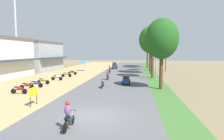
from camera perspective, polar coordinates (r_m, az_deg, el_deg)
ground_plane at (r=13.65m, az=-5.44°, el=-13.57°), size 180.00×180.00×0.00m
road_strip at (r=13.63m, az=-5.44°, el=-13.41°), size 9.00×140.00×0.08m
median_strip at (r=13.63m, az=19.40°, el=-13.74°), size 2.40×140.00×0.06m
shophouse_near at (r=37.82m, az=-29.98°, el=3.15°), size 7.41×11.40×6.90m
shophouse_mid at (r=49.86m, az=-20.09°, el=3.88°), size 7.38×13.39×6.90m
parked_motorbike_nearest at (r=22.48m, az=-25.49°, el=-5.10°), size 1.80×0.54×0.94m
parked_motorbike_second at (r=24.59m, az=-23.59°, el=-4.17°), size 1.80×0.54×0.94m
parked_motorbike_third at (r=25.73m, az=-21.32°, el=-3.69°), size 1.80×0.54×0.94m
parked_motorbike_fourth at (r=27.96m, az=-19.44°, el=-2.93°), size 1.80×0.54×0.94m
parked_motorbike_fifth at (r=31.15m, az=-15.78°, el=-2.02°), size 1.80×0.54×0.94m
parked_motorbike_sixth at (r=34.79m, az=-13.14°, el=-1.21°), size 1.80×0.54×0.94m
parked_motorbike_seventh at (r=37.98m, az=-11.51°, el=-0.64°), size 1.80×0.54×0.94m
street_signboard at (r=17.13m, az=-21.98°, el=-6.20°), size 0.06×1.30×1.50m
vendor_umbrella at (r=45.03m, az=-8.06°, el=2.57°), size 2.20×2.20×2.52m
median_tree_nearest at (r=23.35m, az=14.37°, el=8.76°), size 3.78×3.78×8.21m
median_tree_second at (r=33.13m, az=11.87°, el=9.32°), size 3.84×3.84×8.61m
median_tree_third at (r=39.58m, az=11.27°, el=8.69°), size 4.65×4.65×9.47m
median_tree_fourth at (r=45.31m, az=11.04°, el=7.19°), size 2.93×2.93×7.51m
median_tree_fifth at (r=53.21m, az=10.42°, el=8.48°), size 4.35×4.35×9.95m
median_tree_sixth at (r=58.30m, az=10.36°, el=8.19°), size 4.73×4.73×10.46m
streetlamp_near at (r=30.31m, az=12.83°, el=4.68°), size 3.16×0.20×7.02m
streetlamp_mid at (r=49.73m, az=10.66°, el=5.51°), size 3.16×0.20×8.04m
streetlamp_far at (r=67.29m, az=9.77°, el=5.17°), size 3.16×0.20×7.41m
utility_pole_near at (r=45.30m, az=15.51°, el=5.96°), size 1.80×0.20×9.80m
car_hatchback_blue at (r=26.11m, az=4.14°, el=-2.78°), size 1.04×2.00×1.23m
car_van_charcoal at (r=50.27m, az=0.75°, el=1.43°), size 1.19×2.41×1.67m
motorbike_foreground_rider at (r=11.48m, az=-12.62°, el=-12.86°), size 0.54×1.80×1.66m
motorbike_ahead_second at (r=23.94m, az=-2.74°, el=-3.93°), size 0.54×1.80×0.94m
motorbike_ahead_third at (r=30.59m, az=-1.25°, el=-1.38°), size 0.54×1.80×1.66m
motorbike_ahead_fourth at (r=40.23m, az=-0.70°, el=0.22°), size 0.54×1.80×1.66m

